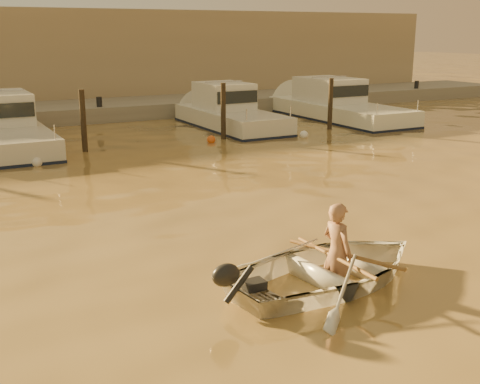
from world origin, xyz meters
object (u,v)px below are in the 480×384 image
waterfront_building (20,59)px  dinghy (332,269)px  moored_boat_4 (231,112)px  moored_boat_5 (339,105)px  person (337,252)px  moored_boat_2 (3,128)px

waterfront_building → dinghy: bearing=-88.8°
moored_boat_4 → moored_boat_5: (5.37, 0.00, 0.00)m
moored_boat_4 → waterfront_building: waterfront_building is taller
person → moored_boat_4: moored_boat_4 is taller
moored_boat_4 → waterfront_building: (-6.23, 11.00, 1.77)m
dinghy → person: bearing=-90.0°
dinghy → person: 0.26m
person → moored_boat_4: (5.60, 14.48, 0.14)m
moored_boat_2 → moored_boat_4: 8.60m
moored_boat_4 → moored_boat_5: 5.37m
moored_boat_4 → dinghy: bearing=-111.5°
moored_boat_2 → moored_boat_5: bearing=0.0°
person → moored_boat_4: size_ratio=0.22×
dinghy → moored_boat_4: moored_boat_4 is taller
dinghy → moored_boat_5: 18.24m
dinghy → moored_boat_5: moored_boat_5 is taller
waterfront_building → moored_boat_5: bearing=-43.5°
moored_boat_4 → moored_boat_5: same height
person → waterfront_building: bearing=-5.4°
waterfront_building → moored_boat_2: bearing=-102.1°
dinghy → moored_boat_2: bearing=4.5°
moored_boat_2 → moored_boat_5: (13.97, 0.00, 0.00)m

